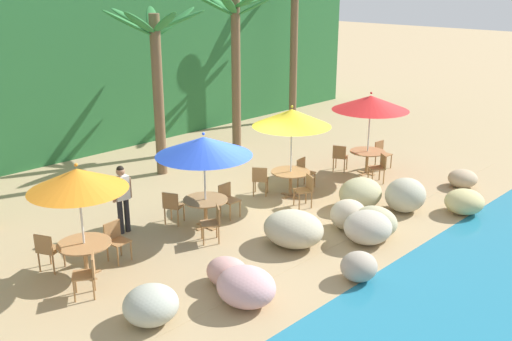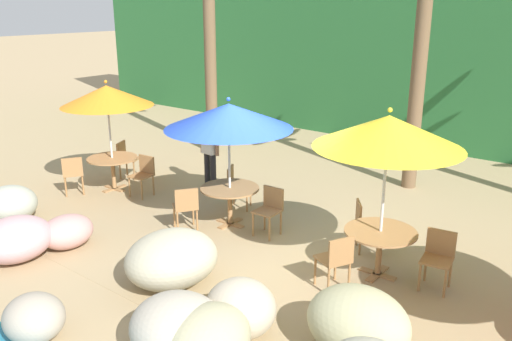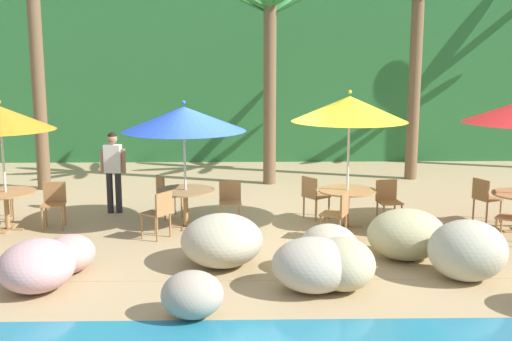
# 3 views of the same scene
# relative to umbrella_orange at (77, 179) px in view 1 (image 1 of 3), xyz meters

# --- Properties ---
(ground_plane) EXTENTS (120.00, 120.00, 0.00)m
(ground_plane) POSITION_rel_umbrella_orange_xyz_m (4.52, -0.22, -2.12)
(ground_plane) COLOR tan
(terrace_deck) EXTENTS (18.00, 5.20, 0.01)m
(terrace_deck) POSITION_rel_umbrella_orange_xyz_m (4.52, -0.22, -2.11)
(terrace_deck) COLOR tan
(terrace_deck) RESTS_ON ground
(foliage_backdrop) EXTENTS (28.00, 2.40, 6.00)m
(foliage_backdrop) POSITION_rel_umbrella_orange_xyz_m (4.52, 8.78, 0.88)
(foliage_backdrop) COLOR #286633
(foliage_backdrop) RESTS_ON ground
(rock_seawall) EXTENTS (15.24, 3.18, 0.90)m
(rock_seawall) POSITION_rel_umbrella_orange_xyz_m (4.02, -2.81, -1.76)
(rock_seawall) COLOR tan
(rock_seawall) RESTS_ON ground
(umbrella_orange) EXTENTS (1.97, 1.97, 2.45)m
(umbrella_orange) POSITION_rel_umbrella_orange_xyz_m (0.00, 0.00, 0.00)
(umbrella_orange) COLOR silver
(umbrella_orange) RESTS_ON ground
(dining_table_orange) EXTENTS (1.10, 1.10, 0.74)m
(dining_table_orange) POSITION_rel_umbrella_orange_xyz_m (0.00, -0.00, -1.50)
(dining_table_orange) COLOR #A37547
(dining_table_orange) RESTS_ON ground
(chair_orange_seaward) EXTENTS (0.46, 0.47, 0.87)m
(chair_orange_seaward) POSITION_rel_umbrella_orange_xyz_m (0.84, 0.17, -1.60)
(chair_orange_seaward) COLOR #9E7042
(chair_orange_seaward) RESTS_ON ground
(chair_orange_inland) EXTENTS (0.57, 0.56, 0.87)m
(chair_orange_inland) POSITION_rel_umbrella_orange_xyz_m (-0.45, 0.72, -1.60)
(chair_orange_inland) COLOR #9E7042
(chair_orange_inland) RESTS_ON ground
(chair_orange_left) EXTENTS (0.59, 0.58, 0.87)m
(chair_orange_left) POSITION_rel_umbrella_orange_xyz_m (-0.38, -0.77, -1.60)
(chair_orange_left) COLOR #9E7042
(chair_orange_left) RESTS_ON ground
(umbrella_blue) EXTENTS (2.33, 2.33, 2.43)m
(umbrella_blue) POSITION_rel_umbrella_orange_xyz_m (3.35, 0.11, -0.03)
(umbrella_blue) COLOR silver
(umbrella_blue) RESTS_ON ground
(dining_table_blue) EXTENTS (1.10, 1.10, 0.74)m
(dining_table_blue) POSITION_rel_umbrella_orange_xyz_m (3.35, 0.11, -1.50)
(dining_table_blue) COLOR #A37547
(dining_table_blue) RESTS_ON ground
(chair_blue_seaward) EXTENTS (0.43, 0.44, 0.87)m
(chair_blue_seaward) POSITION_rel_umbrella_orange_xyz_m (4.20, 0.23, -1.60)
(chair_blue_seaward) COLOR #9E7042
(chair_blue_seaward) RESTS_ON ground
(chair_blue_inland) EXTENTS (0.57, 0.57, 0.87)m
(chair_blue_inland) POSITION_rel_umbrella_orange_xyz_m (2.88, 0.83, -1.60)
(chair_blue_inland) COLOR #9E7042
(chair_blue_inland) RESTS_ON ground
(chair_blue_left) EXTENTS (0.59, 0.59, 0.87)m
(chair_blue_left) POSITION_rel_umbrella_orange_xyz_m (2.95, -0.64, -1.60)
(chair_blue_left) COLOR #9E7042
(chair_blue_left) RESTS_ON ground
(umbrella_yellow) EXTENTS (2.17, 2.17, 2.62)m
(umbrella_yellow) POSITION_rel_umbrella_orange_xyz_m (6.42, 0.04, 0.16)
(umbrella_yellow) COLOR silver
(umbrella_yellow) RESTS_ON ground
(dining_table_yellow) EXTENTS (1.10, 1.10, 0.74)m
(dining_table_yellow) POSITION_rel_umbrella_orange_xyz_m (6.42, 0.04, -1.50)
(dining_table_yellow) COLOR #A37547
(dining_table_yellow) RESTS_ON ground
(chair_yellow_seaward) EXTENTS (0.47, 0.48, 0.87)m
(chair_yellow_seaward) POSITION_rel_umbrella_orange_xyz_m (7.25, 0.24, -1.60)
(chair_yellow_seaward) COLOR #9E7042
(chair_yellow_seaward) RESTS_ON ground
(chair_yellow_inland) EXTENTS (0.59, 0.59, 0.87)m
(chair_yellow_inland) POSITION_rel_umbrella_orange_xyz_m (5.85, 0.67, -1.60)
(chair_yellow_inland) COLOR #9E7042
(chair_yellow_inland) RESTS_ON ground
(chair_yellow_left) EXTENTS (0.57, 0.56, 0.87)m
(chair_yellow_left) POSITION_rel_umbrella_orange_xyz_m (6.14, -0.77, -1.60)
(chair_yellow_left) COLOR #9E7042
(chair_yellow_left) RESTS_ON ground
(umbrella_red) EXTENTS (2.35, 2.35, 2.61)m
(umbrella_red) POSITION_rel_umbrella_orange_xyz_m (9.61, -0.36, 0.15)
(umbrella_red) COLOR silver
(umbrella_red) RESTS_ON ground
(dining_table_red) EXTENTS (1.10, 1.10, 0.74)m
(dining_table_red) POSITION_rel_umbrella_orange_xyz_m (9.61, -0.36, -1.50)
(dining_table_red) COLOR #A37547
(dining_table_red) RESTS_ON ground
(chair_red_seaward) EXTENTS (0.45, 0.46, 0.87)m
(chair_red_seaward) POSITION_rel_umbrella_orange_xyz_m (10.47, -0.33, -1.60)
(chair_red_seaward) COLOR #9E7042
(chair_red_seaward) RESTS_ON ground
(chair_red_inland) EXTENTS (0.56, 0.56, 0.87)m
(chair_red_inland) POSITION_rel_umbrella_orange_xyz_m (9.19, 0.39, -1.60)
(chair_red_inland) COLOR #9E7042
(chair_red_inland) RESTS_ON ground
(chair_red_left) EXTENTS (0.59, 0.59, 0.87)m
(chair_red_left) POSITION_rel_umbrella_orange_xyz_m (9.18, -1.09, -1.60)
(chair_red_left) COLOR #9E7042
(chair_red_left) RESTS_ON ground
(palm_tree_second) EXTENTS (3.05, 3.10, 5.09)m
(palm_tree_second) POSITION_rel_umbrella_orange_xyz_m (5.10, 4.28, 1.43)
(palm_tree_second) COLOR brown
(palm_tree_second) RESTS_ON ground
(palm_tree_third) EXTENTS (3.14, 3.16, 5.45)m
(palm_tree_third) POSITION_rel_umbrella_orange_xyz_m (8.92, 4.82, 1.67)
(palm_tree_third) COLOR brown
(palm_tree_third) RESTS_ON ground
(palm_tree_fourth) EXTENTS (2.87, 2.83, 5.92)m
(palm_tree_fourth) POSITION_rel_umbrella_orange_xyz_m (13.55, 6.18, 1.81)
(palm_tree_fourth) COLOR brown
(palm_tree_fourth) RESTS_ON ground
(waiter_in_white) EXTENTS (0.52, 0.24, 1.70)m
(waiter_in_white) POSITION_rel_umbrella_orange_xyz_m (1.76, 1.28, -1.13)
(waiter_in_white) COLOR #232328
(waiter_in_white) RESTS_ON ground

